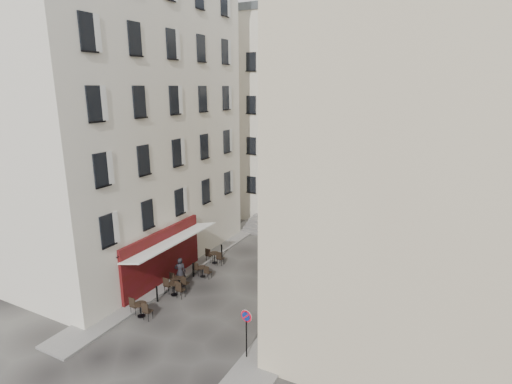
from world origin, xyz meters
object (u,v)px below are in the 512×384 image
Objects in this scene: no_parking_sign at (246,325)px; bistro_table_b at (174,287)px; bistro_table_a at (141,308)px; pedestrian at (180,272)px.

no_parking_sign reaches higher than bistro_table_b.
no_parking_sign is 1.74× the size of bistro_table_b.
no_parking_sign is 6.79m from bistro_table_a.
no_parking_sign is at bearing 115.84° from pedestrian.
bistro_table_a is at bearing 61.01° from pedestrian.
bistro_table_b is at bearing 161.99° from no_parking_sign.
bistro_table_a is at bearing -92.86° from bistro_table_b.
pedestrian is (-0.26, 3.73, 0.44)m from bistro_table_a.
no_parking_sign is 8.13m from pedestrian.
no_parking_sign is 1.31× the size of pedestrian.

